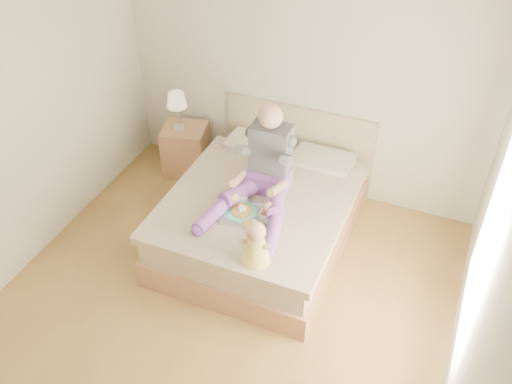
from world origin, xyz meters
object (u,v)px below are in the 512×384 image
at_px(tray, 252,214).
at_px(baby, 256,245).
at_px(bed, 265,211).
at_px(adult, 263,173).
at_px(nightstand, 186,150).

relative_size(tray, baby, 1.21).
relative_size(bed, adult, 1.94).
xyz_separation_m(adult, baby, (0.28, -0.83, -0.11)).
bearing_deg(bed, nightstand, 151.79).
distance_m(bed, tray, 0.54).
relative_size(nightstand, adult, 0.53).
bearing_deg(adult, bed, 101.37).
bearing_deg(baby, nightstand, 129.40).
bearing_deg(baby, adult, 103.60).
xyz_separation_m(bed, adult, (0.02, -0.10, 0.57)).
bearing_deg(adult, tray, -87.54).
bearing_deg(bed, tray, -84.32).
bearing_deg(adult, baby, -72.50).
height_order(adult, baby, adult).
xyz_separation_m(nightstand, tray, (1.32, -1.12, 0.34)).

